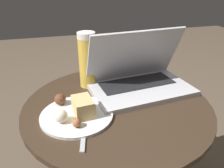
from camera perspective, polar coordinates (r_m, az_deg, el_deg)
The scene contains 5 objects.
table at distance 0.81m, azimuth 1.27°, elevation -12.24°, with size 0.63×0.63×0.49m.
laptop at distance 0.82m, azimuth 6.95°, elevation 1.71°, with size 0.38×0.26×0.22m.
beer_glass at distance 0.82m, azimuth -6.45°, elevation 6.23°, with size 0.07×0.07×0.21m.
snack_plate at distance 0.67m, azimuth -9.30°, elevation -7.19°, with size 0.22×0.22×0.06m.
fork at distance 0.63m, azimuth -7.24°, elevation -11.15°, with size 0.06×0.17×0.01m.
Camera 1 is at (-0.19, -0.61, 0.88)m, focal length 35.00 mm.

